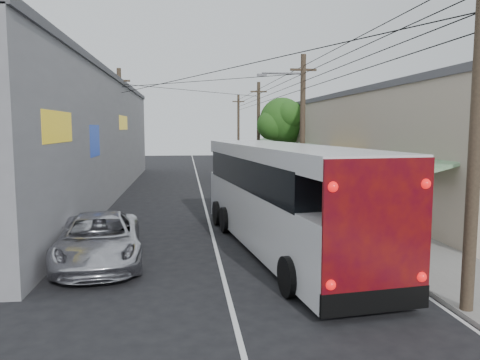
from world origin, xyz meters
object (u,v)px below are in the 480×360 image
(parked_car_mid, at_px, (247,173))
(jeepney, at_px, (99,239))
(coach_bus, at_px, (281,196))
(pedestrian_far, at_px, (323,185))
(parked_suv, at_px, (284,189))
(pedestrian_near, at_px, (358,192))
(parked_car_far, at_px, (248,167))

(parked_car_mid, bearing_deg, jeepney, -112.20)
(coach_bus, bearing_deg, parked_car_mid, 78.25)
(parked_car_mid, relative_size, pedestrian_far, 2.66)
(parked_suv, bearing_deg, pedestrian_near, -38.97)
(parked_suv, height_order, parked_car_far, parked_suv)
(parked_car_mid, relative_size, parked_car_far, 0.89)
(parked_suv, bearing_deg, parked_car_far, 81.60)
(coach_bus, xyz_separation_m, parked_suv, (2.05, 8.90, -0.95))
(coach_bus, relative_size, pedestrian_far, 8.83)
(pedestrian_near, bearing_deg, parked_suv, -7.58)
(jeepney, bearing_deg, pedestrian_near, 27.82)
(parked_car_far, height_order, pedestrian_near, pedestrian_near)
(pedestrian_near, bearing_deg, pedestrian_far, -56.27)
(jeepney, height_order, parked_car_mid, jeepney)
(jeepney, bearing_deg, parked_suv, 44.30)
(coach_bus, height_order, parked_suv, coach_bus)
(jeepney, bearing_deg, parked_car_mid, 64.12)
(coach_bus, xyz_separation_m, parked_car_mid, (1.59, 20.86, -1.21))
(parked_car_mid, height_order, pedestrian_near, pedestrian_near)
(pedestrian_near, height_order, pedestrian_far, pedestrian_near)
(parked_car_far, bearing_deg, pedestrian_near, -88.87)
(coach_bus, height_order, pedestrian_far, coach_bus)
(parked_car_far, distance_m, pedestrian_far, 15.27)
(parked_car_mid, bearing_deg, parked_suv, -91.10)
(parked_car_far, height_order, pedestrian_far, pedestrian_far)
(jeepney, xyz_separation_m, parked_car_far, (8.29, 26.87, -0.04))
(pedestrian_far, bearing_deg, parked_suv, 21.06)
(parked_suv, distance_m, parked_car_mid, 11.98)
(parked_car_far, bearing_deg, jeepney, -114.98)
(parked_car_far, xyz_separation_m, pedestrian_far, (2.34, -15.09, 0.13))
(coach_bus, height_order, jeepney, coach_bus)
(jeepney, relative_size, pedestrian_far, 3.76)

